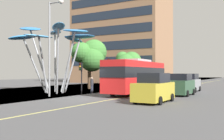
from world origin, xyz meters
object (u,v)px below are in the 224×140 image
(car_parked_near, at_px, (154,89))
(pedestrian, at_px, (92,85))
(red_bus, at_px, (137,75))
(car_parked_mid, at_px, (181,85))
(traffic_light_kerb_near, at_px, (81,71))
(traffic_light_kerb_far, at_px, (109,68))
(leaf_sculpture, at_px, (53,38))
(car_parked_far, at_px, (189,83))
(traffic_light_island_mid, at_px, (133,69))
(street_lamp, at_px, (52,37))

(car_parked_near, bearing_deg, pedestrian, 149.81)
(red_bus, distance_m, car_parked_mid, 4.52)
(traffic_light_kerb_near, distance_m, car_parked_near, 9.44)
(traffic_light_kerb_near, height_order, traffic_light_kerb_far, traffic_light_kerb_far)
(traffic_light_kerb_far, distance_m, car_parked_mid, 9.08)
(car_parked_mid, relative_size, pedestrian, 2.34)
(leaf_sculpture, distance_m, car_parked_near, 14.90)
(leaf_sculpture, xyz_separation_m, traffic_light_kerb_far, (4.76, 4.36, -3.32))
(car_parked_mid, relative_size, car_parked_far, 1.01)
(traffic_light_island_mid, height_order, pedestrian, traffic_light_island_mid)
(red_bus, relative_size, traffic_light_kerb_near, 3.20)
(traffic_light_island_mid, distance_m, car_parked_far, 8.63)
(pedestrian, bearing_deg, traffic_light_kerb_near, -85.65)
(red_bus, bearing_deg, car_parked_far, 59.49)
(leaf_sculpture, height_order, traffic_light_island_mid, leaf_sculpture)
(car_parked_far, xyz_separation_m, street_lamp, (-9.50, -12.90, 4.55))
(leaf_sculpture, bearing_deg, car_parked_mid, 12.73)
(leaf_sculpture, xyz_separation_m, street_lamp, (3.56, -4.10, -0.59))
(leaf_sculpture, relative_size, car_parked_near, 2.31)
(car_parked_far, relative_size, pedestrian, 2.32)
(traffic_light_kerb_near, height_order, pedestrian, traffic_light_kerb_near)
(traffic_light_kerb_far, xyz_separation_m, car_parked_far, (8.30, 4.43, -1.82))
(leaf_sculpture, xyz_separation_m, pedestrian, (4.39, 1.25, -5.26))
(traffic_light_kerb_far, bearing_deg, pedestrian, -96.80)
(car_parked_far, bearing_deg, traffic_light_kerb_near, -130.99)
(red_bus, height_order, car_parked_near, red_bus)
(red_bus, relative_size, car_parked_mid, 2.54)
(car_parked_mid, distance_m, pedestrian, 9.35)
(street_lamp, bearing_deg, car_parked_far, 53.65)
(leaf_sculpture, height_order, car_parked_near, leaf_sculpture)
(traffic_light_island_mid, xyz_separation_m, car_parked_near, (8.52, -14.95, -1.75))
(red_bus, relative_size, leaf_sculpture, 1.00)
(traffic_light_kerb_near, height_order, car_parked_far, traffic_light_kerb_near)
(leaf_sculpture, bearing_deg, car_parked_near, -16.61)
(leaf_sculpture, distance_m, street_lamp, 5.47)
(leaf_sculpture, bearing_deg, traffic_light_island_mid, 65.92)
(leaf_sculpture, relative_size, car_parked_mid, 2.53)
(car_parked_near, relative_size, car_parked_far, 1.10)
(traffic_light_kerb_near, xyz_separation_m, car_parked_near, (8.85, -3.02, -1.33))
(traffic_light_island_mid, bearing_deg, street_lamp, -95.05)
(traffic_light_kerb_near, bearing_deg, red_bus, 35.00)
(leaf_sculpture, height_order, pedestrian, leaf_sculpture)
(car_parked_mid, bearing_deg, traffic_light_island_mid, 137.72)
(car_parked_near, relative_size, street_lamp, 0.50)
(car_parked_mid, bearing_deg, car_parked_far, 95.03)
(traffic_light_kerb_far, relative_size, street_lamp, 0.44)
(street_lamp, bearing_deg, traffic_light_kerb_near, 72.29)
(traffic_light_island_mid, distance_m, street_lamp, 15.36)
(traffic_light_island_mid, bearing_deg, red_bus, -63.49)
(street_lamp, relative_size, pedestrian, 5.09)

